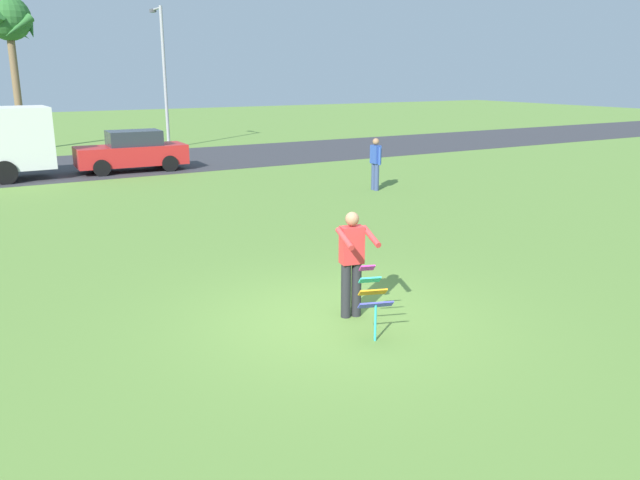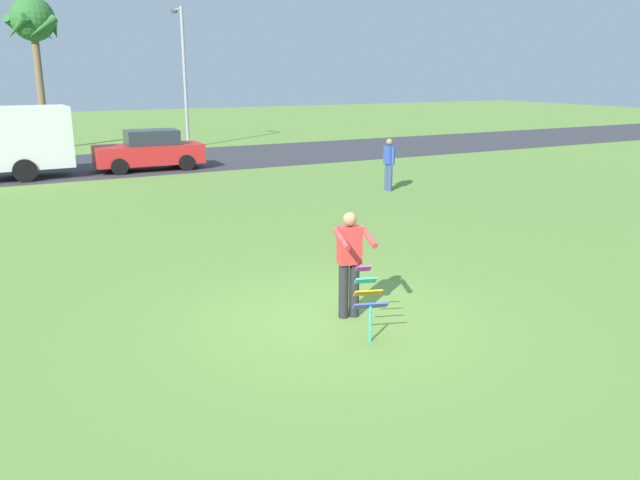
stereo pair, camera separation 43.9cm
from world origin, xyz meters
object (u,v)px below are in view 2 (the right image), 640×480
Objects in this scene: person_kite_flyer at (350,261)px; person_walker_near at (389,163)px; palm_tree_right_near at (33,25)px; kite_held at (368,294)px; parked_car_red at (150,151)px; streetlight_pole at (183,69)px.

person_kite_flyer is 11.44m from person_walker_near.
palm_tree_right_near reaches higher than person_walker_near.
kite_held is 18.33m from parked_car_red.
palm_tree_right_near is 1.05× the size of streetlight_pole.
palm_tree_right_near is at bearing 116.73° from person_walker_near.
kite_held is 0.24× the size of parked_car_red.
palm_tree_right_near is at bearing 94.54° from person_kite_flyer.
person_walker_near is at bearing 53.24° from person_kite_flyer.
person_kite_flyer is at bearing -126.76° from person_walker_near.
streetlight_pole is at bearing 98.54° from person_walker_near.
kite_held is 0.15× the size of streetlight_pole.
streetlight_pole is at bearing 63.32° from parked_car_red.
parked_car_red is at bearing 125.56° from person_walker_near.
person_kite_flyer is 0.25× the size of streetlight_pole.
parked_car_red is 8.67m from streetlight_pole.
parked_car_red is 2.46× the size of person_walker_near.
streetlight_pole reaches higher than person_walker_near.
person_walker_near is (7.01, 9.98, 0.25)m from kite_held.
person_walker_near is (6.85, 9.16, -0.02)m from person_kite_flyer.
person_kite_flyer is at bearing -92.96° from parked_car_red.
palm_tree_right_near reaches higher than streetlight_pole.
person_walker_near is (5.94, -8.31, 0.16)m from parked_car_red.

